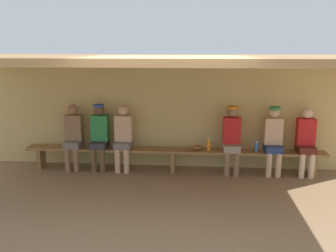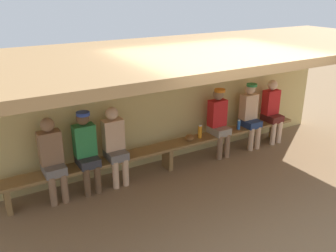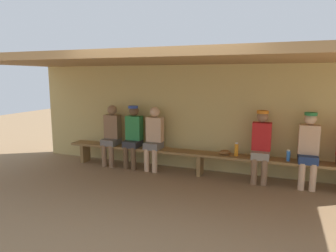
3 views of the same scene
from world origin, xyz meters
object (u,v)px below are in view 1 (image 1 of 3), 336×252
player_in_white (99,134)px  baseball_glove_dark_brown (197,148)px  player_near_post (273,137)px  player_shirtless_tan (232,137)px  player_with_sunglasses (123,135)px  water_bottle_clear (256,147)px  player_middle (306,139)px  water_bottle_orange (209,144)px  bench (173,153)px  player_leftmost (74,134)px

player_in_white → baseball_glove_dark_brown: (1.98, 0.00, -0.24)m
player_near_post → player_shirtless_tan: bearing=180.0°
player_in_white → player_with_sunglasses: bearing=-0.1°
player_near_post → water_bottle_clear: size_ratio=6.52×
player_middle → player_in_white: (-4.07, 0.00, 0.02)m
player_with_sunglasses → water_bottle_orange: player_with_sunglasses is taller
player_in_white → water_bottle_orange: size_ratio=5.20×
player_middle → player_with_sunglasses: same height
player_near_post → water_bottle_orange: player_near_post is taller
bench → player_near_post: player_near_post is taller
player_near_post → player_in_white: 3.45m
water_bottle_clear → baseball_glove_dark_brown: (-1.15, 0.05, -0.05)m
bench → player_shirtless_tan: size_ratio=4.46×
bench → player_middle: player_middle is taller
water_bottle_orange → player_in_white: bearing=179.8°
player_in_white → baseball_glove_dark_brown: player_in_white is taller
player_with_sunglasses → player_leftmost: same height
player_middle → baseball_glove_dark_brown: 2.10m
player_middle → player_leftmost: same height
player_with_sunglasses → water_bottle_clear: 2.65m
player_in_white → water_bottle_clear: 3.14m
bench → player_in_white: 1.54m
player_near_post → water_bottle_clear: player_near_post is taller
player_leftmost → player_in_white: size_ratio=0.99×
water_bottle_clear → water_bottle_orange: bearing=177.9°
bench → water_bottle_orange: water_bottle_orange is taller
player_middle → baseball_glove_dark_brown: player_middle is taller
player_with_sunglasses → water_bottle_orange: bearing=-0.3°
player_with_sunglasses → player_near_post: bearing=0.0°
water_bottle_orange → water_bottle_clear: 0.92m
baseball_glove_dark_brown → player_near_post: bearing=-43.8°
baseball_glove_dark_brown → player_middle: bearing=-43.7°
player_leftmost → water_bottle_clear: size_ratio=6.47×
player_middle → player_leftmost: bearing=180.0°
bench → baseball_glove_dark_brown: 0.50m
player_in_white → water_bottle_clear: (3.13, -0.04, -0.19)m
player_middle → player_in_white: 4.07m
player_with_sunglasses → player_in_white: player_in_white is taller
player_with_sunglasses → water_bottle_clear: size_ratio=6.47×
bench → baseball_glove_dark_brown: baseball_glove_dark_brown is taller
player_near_post → baseball_glove_dark_brown: 1.49m
player_with_sunglasses → water_bottle_clear: (2.64, -0.04, -0.17)m
bench → baseball_glove_dark_brown: (0.49, 0.01, 0.12)m
player_near_post → water_bottle_orange: 1.26m
player_with_sunglasses → baseball_glove_dark_brown: 1.51m
player_shirtless_tan → water_bottle_clear: bearing=-5.2°
bench → player_with_sunglasses: (-1.01, 0.00, 0.34)m
player_near_post → player_middle: bearing=-0.0°
player_with_sunglasses → player_in_white: 0.49m
player_leftmost → player_shirtless_tan: size_ratio=0.99×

